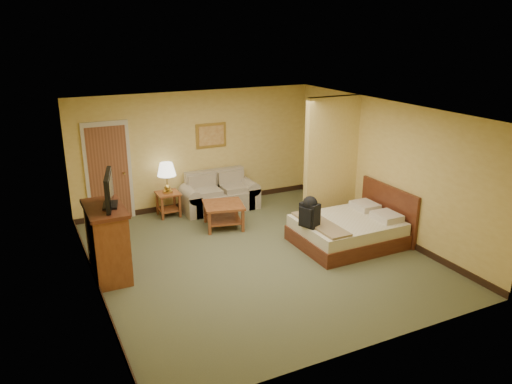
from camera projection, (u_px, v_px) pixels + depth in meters
floor at (257, 256)px, 8.89m from camera, size 6.00×6.00×0.00m
ceiling at (257, 111)px, 8.07m from camera, size 6.00×6.00×0.00m
back_wall at (197, 150)px, 11.04m from camera, size 5.50×0.02×2.60m
left_wall at (89, 212)px, 7.34m from camera, size 0.02×6.00×2.60m
right_wall at (384, 168)px, 9.63m from camera, size 0.02×6.00×2.60m
partition at (331, 160)px, 10.17m from camera, size 1.20×0.15×2.60m
door at (109, 173)px, 10.28m from camera, size 0.94×0.16×2.10m
baseboard at (199, 203)px, 11.42m from camera, size 5.50×0.02×0.12m
loveseat at (219, 197)px, 11.14m from camera, size 1.68×0.78×0.85m
side_table at (168, 200)px, 10.70m from camera, size 0.48×0.48×0.53m
table_lamp at (166, 170)px, 10.49m from camera, size 0.40×0.40×0.65m
coffee_table at (223, 210)px, 10.09m from camera, size 0.93×0.93×0.50m
wall_picture at (211, 135)px, 11.06m from camera, size 0.70×0.04×0.55m
dresser at (108, 242)px, 8.02m from camera, size 0.59×1.13×1.20m
tv at (109, 191)px, 7.80m from camera, size 0.30×0.87×0.54m
bed at (350, 230)px, 9.35m from camera, size 1.91×1.56×1.01m
backpack at (310, 211)px, 8.83m from camera, size 0.32×0.39×0.57m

